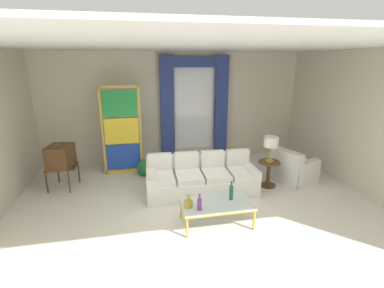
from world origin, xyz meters
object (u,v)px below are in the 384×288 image
object	(u,v)px
coffee_table	(216,205)
armchair_white	(293,170)
bottle_crystal_tall	(188,203)
peacock_figurine	(146,169)
table_lamp_brass	(271,143)
bottle_amber_squat	(199,203)
stained_glass_divider	(122,133)
bottle_blue_decanter	(231,192)
vintage_tv	(60,157)
couch_white_long	(201,178)
round_side_table	(269,171)

from	to	relation	value
coffee_table	armchair_white	bearing A→B (deg)	31.54
bottle_crystal_tall	peacock_figurine	size ratio (longest dim) A/B	0.37
armchair_white	table_lamp_brass	world-z (taller)	table_lamp_brass
bottle_amber_squat	table_lamp_brass	world-z (taller)	table_lamp_brass
stained_glass_divider	bottle_blue_decanter	bearing A→B (deg)	-53.99
bottle_blue_decanter	armchair_white	xyz separation A→B (m)	(2.00, 1.33, -0.27)
bottle_amber_squat	vintage_tv	distance (m)	3.47
couch_white_long	stained_glass_divider	xyz separation A→B (m)	(-1.67, 1.40, 0.75)
bottle_amber_squat	stained_glass_divider	bearing A→B (deg)	114.17
vintage_tv	table_lamp_brass	world-z (taller)	vintage_tv
stained_glass_divider	peacock_figurine	xyz separation A→B (m)	(0.52, -0.40, -0.84)
bottle_blue_decanter	round_side_table	bearing A→B (deg)	42.24
peacock_figurine	table_lamp_brass	distance (m)	3.01
couch_white_long	stained_glass_divider	bearing A→B (deg)	139.96
bottle_blue_decanter	stained_glass_divider	xyz separation A→B (m)	(-1.92, 2.64, 0.50)
stained_glass_divider	round_side_table	bearing A→B (deg)	-24.13
couch_white_long	bottle_blue_decanter	distance (m)	1.29
vintage_tv	round_side_table	xyz separation A→B (m)	(4.55, -0.85, -0.37)
bottle_crystal_tall	round_side_table	xyz separation A→B (m)	(2.10, 1.30, -0.13)
bottle_blue_decanter	bottle_amber_squat	distance (m)	0.67
couch_white_long	table_lamp_brass	distance (m)	1.73
peacock_figurine	bottle_blue_decanter	bearing A→B (deg)	-58.04
armchair_white	stained_glass_divider	world-z (taller)	stained_glass_divider
peacock_figurine	couch_white_long	bearing A→B (deg)	-41.11
coffee_table	bottle_amber_squat	world-z (taller)	bottle_amber_squat
coffee_table	vintage_tv	distance (m)	3.65
coffee_table	bottle_crystal_tall	world-z (taller)	bottle_crystal_tall
bottle_blue_decanter	armchair_white	size ratio (longest dim) A/B	0.34
peacock_figurine	vintage_tv	bearing A→B (deg)	-173.92
vintage_tv	armchair_white	size ratio (longest dim) A/B	1.29
peacock_figurine	stained_glass_divider	bearing A→B (deg)	142.41
bottle_crystal_tall	armchair_white	bearing A→B (deg)	27.35
couch_white_long	bottle_amber_squat	distance (m)	1.54
bottle_blue_decanter	coffee_table	bearing A→B (deg)	-165.47
stained_glass_divider	round_side_table	xyz separation A→B (m)	(3.23, -1.45, -0.70)
armchair_white	round_side_table	distance (m)	0.71
bottle_amber_squat	bottle_blue_decanter	bearing A→B (deg)	20.78
couch_white_long	coffee_table	bearing A→B (deg)	-91.42
coffee_table	bottle_crystal_tall	size ratio (longest dim) A/B	5.49
peacock_figurine	round_side_table	xyz separation A→B (m)	(2.71, -1.04, 0.14)
bottle_blue_decanter	bottle_crystal_tall	size ratio (longest dim) A/B	1.58
couch_white_long	round_side_table	bearing A→B (deg)	-1.75
peacock_figurine	table_lamp_brass	xyz separation A→B (m)	(2.71, -1.04, 0.81)
coffee_table	peacock_figurine	world-z (taller)	peacock_figurine
couch_white_long	bottle_crystal_tall	size ratio (longest dim) A/B	10.54
coffee_table	bottle_crystal_tall	distance (m)	0.51
bottle_blue_decanter	vintage_tv	world-z (taller)	vintage_tv
bottle_blue_decanter	table_lamp_brass	size ratio (longest dim) A/B	0.62
peacock_figurine	bottle_amber_squat	bearing A→B (deg)	-72.75
coffee_table	bottle_amber_squat	xyz separation A→B (m)	(-0.34, -0.16, 0.15)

